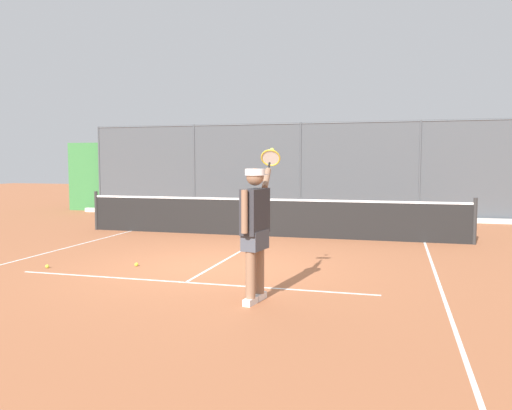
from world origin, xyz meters
TOP-DOWN VIEW (x-y plane):
  - ground_plane at (0.00, 0.00)m, footprint 60.00×60.00m
  - court_line_markings at (0.00, 1.46)m, footprint 7.67×9.44m
  - fence_backdrop at (-0.00, -9.28)m, footprint 18.42×1.37m
  - tennis_net at (0.00, -3.98)m, footprint 9.86×0.09m
  - tennis_player at (-1.34, 1.97)m, footprint 0.32×1.48m
  - tennis_ball_near_baseline at (2.80, 0.84)m, footprint 0.07×0.07m
  - tennis_ball_by_sideline at (1.36, 0.27)m, footprint 0.07×0.07m

SIDE VIEW (x-z plane):
  - ground_plane at x=0.00m, z-range 0.00..0.00m
  - court_line_markings at x=0.00m, z-range 0.00..0.01m
  - tennis_ball_near_baseline at x=2.80m, z-range 0.00..0.07m
  - tennis_ball_by_sideline at x=1.36m, z-range 0.00..0.07m
  - tennis_net at x=0.00m, z-range -0.04..1.03m
  - tennis_player at x=-1.34m, z-range 0.03..2.12m
  - fence_backdrop at x=0.00m, z-range -0.30..2.91m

